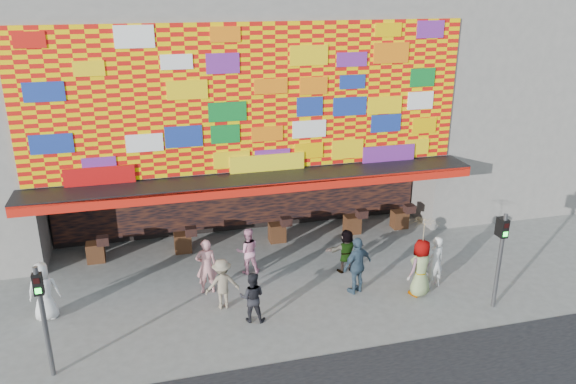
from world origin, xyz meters
The scene contains 15 objects.
ground centered at (0.00, 0.00, 0.00)m, with size 90.00×90.00×0.00m, color slate.
shop_building centered at (0.00, 8.18, 5.23)m, with size 15.20×9.40×10.00m.
neighbor_right centered at (13.00, 8.00, 6.00)m, with size 11.00×8.00×12.00m, color gray.
signal_left centered at (-6.20, -1.50, 1.86)m, with size 0.22×0.20×3.00m.
signal_right centered at (6.20, -1.50, 1.86)m, with size 0.22×0.20×3.00m.
ped_a centered at (-6.67, 1.23, 0.88)m, with size 0.86×0.56×1.76m, color silver.
ped_b centered at (-2.00, 1.54, 0.90)m, with size 0.66×0.43×1.80m, color #D1878A.
ped_c centered at (-0.94, -0.39, 0.76)m, with size 0.74×0.57×1.52m, color black.
ped_d centered at (-1.66, 0.52, 0.79)m, with size 1.02×0.58×1.57m, color gray.
ped_e centered at (2.52, 0.34, 0.93)m, with size 1.10×0.46×1.87m, color #364C5E.
ped_f centered at (2.68, 1.72, 0.75)m, with size 1.39×0.44×1.50m, color gray.
ped_g centered at (4.36, -0.28, 0.92)m, with size 0.90×0.59×1.84m, color gray.
ped_h centered at (5.03, 0.06, 0.86)m, with size 0.63×0.41×1.73m, color silver.
ped_i centered at (-0.52, 2.47, 0.79)m, with size 0.77×0.60×1.58m, color pink.
parasol centered at (4.36, -0.28, 2.13)m, with size 1.24×1.25×1.82m.
Camera 1 is at (-3.49, -14.09, 9.09)m, focal length 35.00 mm.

